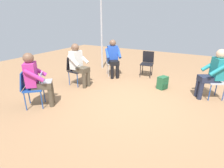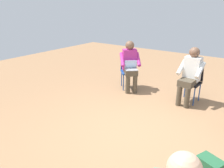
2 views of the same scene
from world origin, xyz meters
name	(u,v)px [view 1 (image 1 of 2)]	position (x,y,z in m)	size (l,w,h in m)	color
ground_plane	(131,101)	(0.00, 0.00, 0.00)	(14.00, 14.00, 0.00)	#99704C
chair_north	(147,62)	(-0.36, 2.12, 0.50)	(0.45, 0.49, 0.85)	black
chair_northeast	(218,79)	(1.76, 1.26, 0.50)	(0.57, 0.55, 0.85)	#B7B7BC
chair_west	(75,69)	(-1.96, 0.24, 0.50)	(0.46, 0.42, 0.85)	black
chair_southwest	(30,86)	(-1.87, -1.37, 0.50)	(0.59, 0.58, 0.85)	#1E4799
chair_northwest	(112,61)	(-1.48, 1.64, 0.50)	(0.58, 0.59, 0.85)	#B7B7BC
person_with_laptop	(36,77)	(-1.74, -1.25, 0.69)	(0.64, 0.63, 1.24)	#4C4233
person_in_teal	(213,72)	(1.62, 1.18, 0.69)	(0.63, 0.62, 1.24)	#23283D
person_in_blue	(113,56)	(-1.37, 1.51, 0.69)	(0.63, 0.63, 1.24)	black
person_in_white	(79,63)	(-1.80, 0.23, 0.69)	(0.54, 0.51, 1.24)	#4C4233
backpack_near_laptop_user	(162,83)	(0.43, 1.20, 0.16)	(0.31, 0.34, 0.36)	#235B38
tent_pole_far	(102,34)	(-2.27, 2.21, 1.34)	(0.07, 0.07, 2.68)	#B2B2B7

